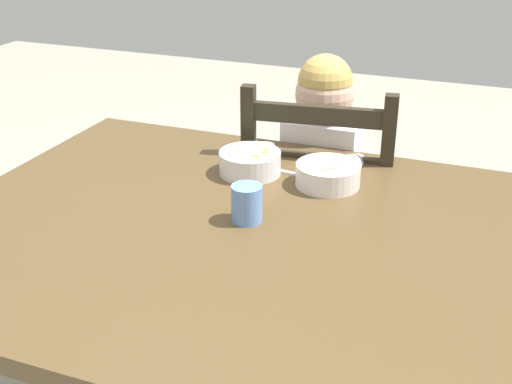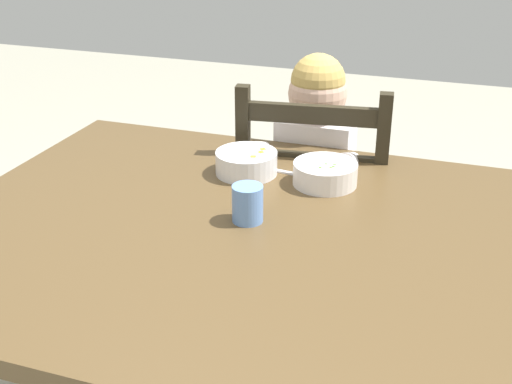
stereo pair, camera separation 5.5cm
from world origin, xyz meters
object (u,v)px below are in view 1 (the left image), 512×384
bowl_of_peas (328,174)px  drinking_cup (247,203)px  dining_table (238,261)px  bowl_of_carrots (250,162)px  child_figure (319,166)px  spoon (280,170)px  dining_chair (320,221)px

bowl_of_peas → drinking_cup: bearing=-114.8°
dining_table → drinking_cup: 0.13m
bowl_of_peas → bowl_of_carrots: bowl_of_carrots is taller
child_figure → bowl_of_peas: 0.33m
spoon → child_figure: bearing=82.0°
dining_chair → spoon: 0.38m
dining_chair → bowl_of_peas: dining_chair is taller
bowl_of_peas → drinking_cup: size_ratio=1.89×
bowl_of_carrots → child_figure: bearing=70.5°
dining_table → child_figure: child_figure is taller
dining_chair → spoon: (-0.04, -0.26, 0.27)m
spoon → dining_chair: bearing=80.8°
bowl_of_carrots → drinking_cup: bearing=-69.8°
spoon → drinking_cup: drinking_cup is taller
child_figure → bowl_of_peas: child_figure is taller
bowl_of_peas → spoon: bowl_of_peas is taller
dining_table → bowl_of_peas: (0.12, 0.29, 0.12)m
bowl_of_peas → bowl_of_carrots: size_ratio=1.00×
bowl_of_peas → spoon: 0.15m
dining_chair → spoon: size_ratio=6.53×
dining_table → dining_chair: bearing=87.7°
dining_table → drinking_cup: drinking_cup is taller
dining_chair → dining_table: bearing=-92.3°
dining_table → bowl_of_carrots: bowl_of_carrots is taller
dining_table → child_figure: bearing=88.3°
child_figure → drinking_cup: child_figure is taller
bowl_of_peas → spoon: (-0.14, 0.04, -0.03)m
child_figure → bowl_of_carrots: child_figure is taller
dining_table → bowl_of_carrots: bearing=106.7°
spoon → dining_table: bearing=-86.7°
drinking_cup → dining_chair: bearing=88.1°
dining_table → bowl_of_peas: bearing=67.3°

